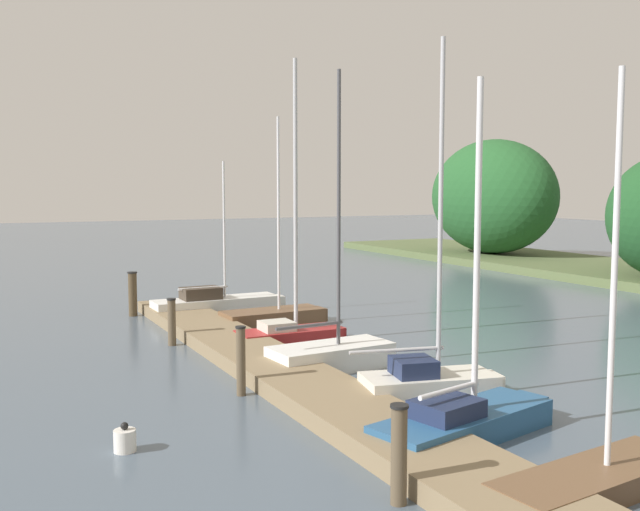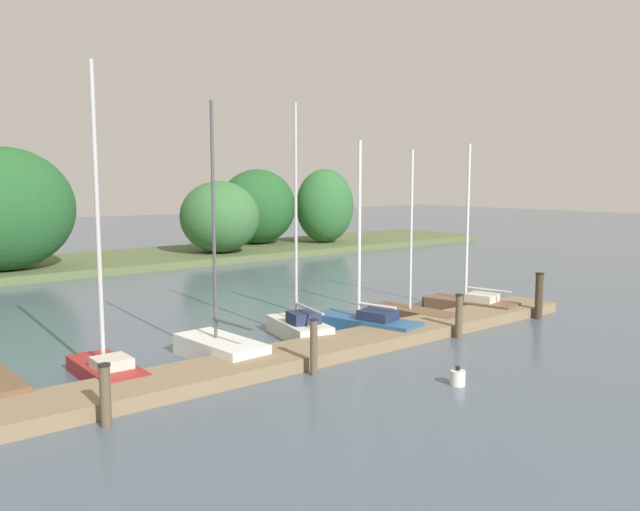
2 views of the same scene
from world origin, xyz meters
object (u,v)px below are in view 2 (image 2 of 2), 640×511
sailboat_4 (298,324)px  sailboat_7 (469,302)px  sailboat_3 (218,346)px  sailboat_2 (105,361)px  channel_buoy_0 (458,378)px  mooring_piling_2 (314,347)px  sailboat_6 (412,311)px  mooring_piling_3 (459,316)px  sailboat_5 (363,321)px  mooring_piling_4 (539,296)px  mooring_piling_1 (105,395)px

sailboat_4 → sailboat_7: bearing=-83.9°
sailboat_7 → sailboat_3: bearing=76.1°
sailboat_2 → sailboat_3: bearing=-93.7°
sailboat_2 → channel_buoy_0: 8.58m
sailboat_3 → mooring_piling_2: size_ratio=4.82×
sailboat_6 → mooring_piling_3: bearing=155.0°
sailboat_3 → sailboat_5: (5.22, -0.19, -0.00)m
sailboat_3 → mooring_piling_2: 3.02m
sailboat_4 → mooring_piling_4: sailboat_4 is taller
mooring_piling_2 → sailboat_3: bearing=112.3°
sailboat_4 → mooring_piling_3: (3.78, -3.20, 0.28)m
sailboat_7 → channel_buoy_0: 8.93m
sailboat_7 → mooring_piling_3: size_ratio=4.46×
sailboat_3 → mooring_piling_3: sailboat_3 is taller
sailboat_2 → sailboat_5: sailboat_2 is taller
sailboat_4 → sailboat_3: bearing=112.2°
sailboat_2 → channel_buoy_0: (6.32, -5.79, -0.26)m
mooring_piling_1 → mooring_piling_4: mooring_piling_4 is taller
sailboat_2 → sailboat_5: bearing=-92.2°
sailboat_3 → mooring_piling_4: 11.61m
sailboat_6 → sailboat_2: bearing=82.7°
mooring_piling_1 → sailboat_6: bearing=13.7°
mooring_piling_1 → sailboat_4: bearing=24.6°
sailboat_5 → mooring_piling_1: (-9.38, -2.62, 0.29)m
sailboat_7 → sailboat_2: bearing=75.5°
sailboat_4 → mooring_piling_4: size_ratio=4.39×
mooring_piling_4 → channel_buoy_0: mooring_piling_4 is taller
sailboat_4 → sailboat_6: (4.70, -0.41, -0.15)m
mooring_piling_4 → mooring_piling_1: bearing=-179.5°
sailboat_3 → sailboat_6: size_ratio=1.18×
sailboat_4 → mooring_piling_1: (-7.31, -3.34, 0.23)m
mooring_piling_4 → sailboat_5: bearing=157.8°
sailboat_4 → sailboat_5: size_ratio=1.18×
sailboat_2 → sailboat_6: 10.87m
sailboat_3 → mooring_piling_1: 5.02m
sailboat_4 → mooring_piling_3: bearing=-117.8°
sailboat_2 → sailboat_3: 3.03m
channel_buoy_0 → sailboat_6: bearing=51.4°
mooring_piling_3 → channel_buoy_0: (-3.63, -2.90, -0.50)m
mooring_piling_1 → channel_buoy_0: (7.46, -2.76, -0.46)m
sailboat_3 → sailboat_6: sailboat_3 is taller
sailboat_3 → sailboat_4: size_ratio=0.97×
sailboat_6 → mooring_piling_2: size_ratio=4.08×
sailboat_6 → mooring_piling_4: bearing=-135.9°
sailboat_5 → channel_buoy_0: (-1.92, -5.38, -0.17)m
sailboat_7 → mooring_piling_4: size_ratio=3.77×
sailboat_5 → mooring_piling_1: sailboat_5 is taller
mooring_piling_2 → sailboat_7: bearing=14.9°
sailboat_3 → mooring_piling_2: bearing=-161.8°
sailboat_4 → mooring_piling_1: bearing=127.0°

